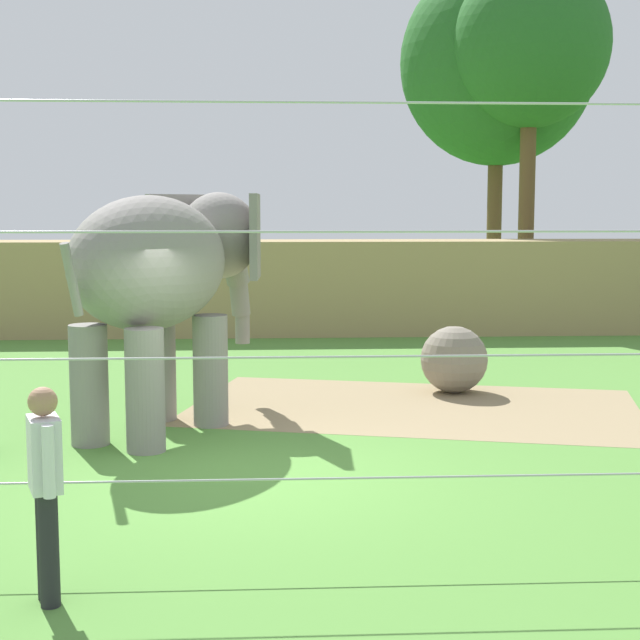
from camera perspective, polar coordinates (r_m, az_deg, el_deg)
ground_plane at (r=10.85m, az=-4.14°, el=-9.31°), size 120.00×120.00×0.00m
dirt_patch at (r=14.52m, az=5.64°, el=-5.19°), size 7.39×5.41×0.01m
embankment_wall at (r=22.78m, az=-3.63°, el=1.97°), size 36.00×1.80×2.22m
elephant at (r=12.91m, az=-9.27°, el=2.82°), size 2.94×3.98×3.22m
enrichment_ball at (r=15.63m, az=8.01°, el=-2.35°), size 1.09×1.09×1.09m
cable_fence at (r=7.89m, az=-4.58°, el=-0.48°), size 9.60×0.27×4.00m
zookeeper at (r=7.57m, az=-16.08°, el=-9.41°), size 0.35×0.57×1.67m
tree_far_left at (r=27.65m, az=12.47°, el=15.68°), size 4.31×4.31×9.69m
tree_left_of_centre at (r=29.53m, az=10.56°, el=14.83°), size 5.73×5.73×10.24m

